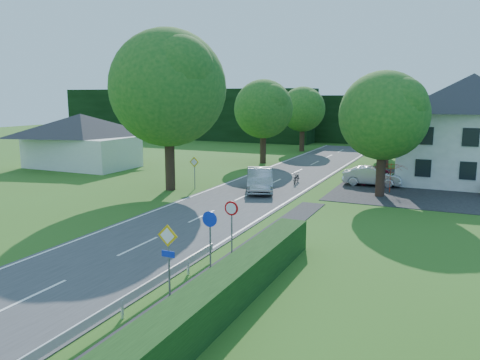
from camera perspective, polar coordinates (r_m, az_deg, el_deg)
The scene contains 25 objects.
road at distance 28.82m, azimuth -2.73°, elevation -3.55°, with size 7.00×80.00×0.04m, color #3B3A3D.
parking_pad at distance 38.50m, azimuth 22.85°, elevation -0.86°, with size 14.00×16.00×0.04m, color black.
line_edge_left at distance 30.41m, azimuth -8.19°, elevation -2.87°, with size 0.12×80.00×0.01m, color white.
line_edge_right at distance 27.52m, azimuth 3.31°, elevation -4.16°, with size 0.12×80.00×0.01m, color white.
line_centre at distance 28.82m, azimuth -2.73°, elevation -3.50°, with size 0.12×80.00×0.01m, color white, non-canonical shape.
tree_main at distance 34.51m, azimuth -8.71°, elevation 8.34°, with size 9.40×9.40×11.64m, color #19541A, non-canonical shape.
tree_left_far at distance 48.37m, azimuth 2.85°, elevation 7.12°, with size 7.00×7.00×8.58m, color #19541A, non-canonical shape.
tree_right_far at distance 47.30m, azimuth 17.52°, elevation 6.91°, with size 7.40×7.40×9.09m, color #19541A, non-canonical shape.
tree_left_back at distance 59.53m, azimuth 7.62°, elevation 7.37°, with size 6.60×6.60×8.07m, color #19541A, non-canonical shape.
tree_right_back at distance 55.39m, azimuth 17.50°, elevation 6.52°, with size 6.20×6.20×7.56m, color #19541A, non-canonical shape.
tree_right_mid at distance 33.26m, azimuth 17.00°, elevation 5.31°, with size 7.00×7.00×8.58m, color #19541A, non-canonical shape.
treeline_left at distance 78.42m, azimuth -6.95°, elevation 8.01°, with size 44.00×6.00×8.00m, color black.
treeline_right at distance 71.12m, azimuth 20.74°, elevation 6.82°, with size 30.00×5.00×7.00m, color black.
bungalow_left at distance 48.10m, azimuth -18.75°, elevation 4.69°, with size 11.00×6.50×5.20m.
house_white at distance 40.96m, azimuth 26.22°, elevation 5.71°, with size 10.60×8.40×8.60m.
streetlight at distance 35.29m, azimuth 16.75°, elevation 5.86°, with size 2.03×0.18×8.00m.
sign_priority_right at distance 16.25m, azimuth -8.76°, elevation -8.07°, with size 0.78×0.09×2.59m.
sign_roundabout at distance 18.75m, azimuth -3.70°, elevation -5.88°, with size 0.64×0.08×2.37m.
sign_speed_limit at distance 20.44m, azimuth -1.06°, elevation -4.23°, with size 0.64×0.11×2.37m.
sign_priority_left at distance 34.92m, azimuth -5.58°, elevation 1.67°, with size 0.78×0.09×2.44m.
moving_car at distance 33.95m, azimuth 2.42°, elevation 0.04°, with size 1.79×5.13×1.69m, color #A7A7AB.
motorcycle at distance 37.27m, azimuth 6.90°, elevation 0.33°, with size 0.65×1.88×0.99m, color black.
parked_car_red at distance 38.28m, azimuth 16.47°, elevation 0.65°, with size 1.78×4.43×1.51m, color maroon.
parked_car_silver_a at distance 37.55m, azimuth 15.79°, elevation 0.46°, with size 1.54×4.41×1.45m, color silver.
parasol at distance 35.06m, azimuth 17.87°, elevation 0.28°, with size 2.38×2.42×2.18m, color red.
Camera 1 is at (12.86, -4.88, 6.85)m, focal length 35.00 mm.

